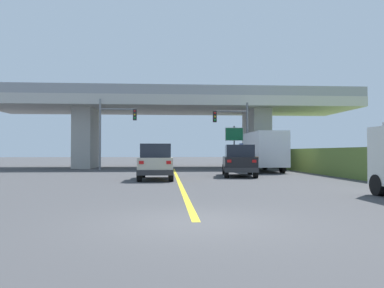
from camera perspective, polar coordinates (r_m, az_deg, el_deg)
The scene contains 9 objects.
ground at distance 38.51m, azimuth -2.90°, elevation -3.55°, with size 160.00×160.00×0.00m, color #424244.
overpass_bridge at distance 38.67m, azimuth -2.89°, elevation 4.51°, with size 35.86×9.51×7.63m.
lane_divider_stripe at distance 22.02m, azimuth -2.15°, elevation -5.28°, with size 0.20×27.03×0.01m, color yellow.
suv_lead at distance 21.65m, azimuth -5.42°, elevation -2.68°, with size 1.93×4.32×2.02m.
suv_crossing at distance 24.68m, azimuth 7.07°, elevation -2.49°, with size 2.51×4.81×2.02m.
box_truck at distance 31.04m, azimuth 10.53°, elevation -1.05°, with size 2.33×7.54×3.12m.
traffic_signal_nearside at distance 33.15m, azimuth 6.63°, elevation 2.47°, with size 3.11×0.36×5.87m.
traffic_signal_farside at distance 33.47m, azimuth -11.95°, elevation 2.70°, with size 3.23×0.36×6.16m.
highway_sign at distance 36.86m, azimuth 6.37°, elevation 1.01°, with size 1.77×0.17×4.09m.
Camera 1 is at (-0.67, -8.44, 1.57)m, focal length 35.47 mm.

